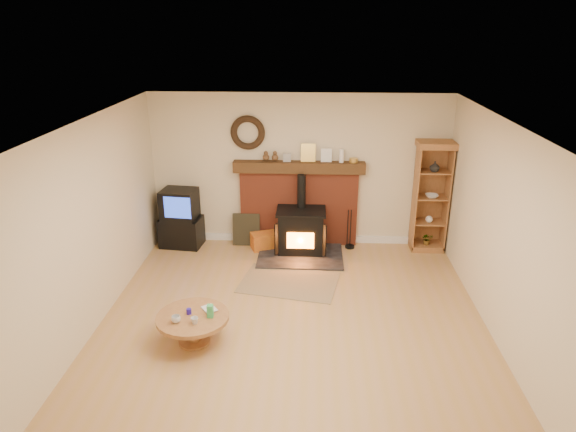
# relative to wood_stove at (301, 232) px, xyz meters

# --- Properties ---
(ground) EXTENTS (5.50, 5.50, 0.00)m
(ground) POSITION_rel_wood_stove_xyz_m (-0.05, -2.27, -0.37)
(ground) COLOR #B4884B
(ground) RESTS_ON ground
(room_shell) EXTENTS (5.02, 5.52, 2.61)m
(room_shell) POSITION_rel_wood_stove_xyz_m (-0.07, -2.18, 1.35)
(room_shell) COLOR beige
(room_shell) RESTS_ON ground
(chimney_breast) EXTENTS (2.20, 0.22, 1.78)m
(chimney_breast) POSITION_rel_wood_stove_xyz_m (-0.05, 0.39, 0.43)
(chimney_breast) COLOR #9B3E27
(chimney_breast) RESTS_ON ground
(wood_stove) EXTENTS (1.40, 1.00, 1.31)m
(wood_stove) POSITION_rel_wood_stove_xyz_m (0.00, 0.00, 0.00)
(wood_stove) COLOR black
(wood_stove) RESTS_ON ground
(area_rug) EXTENTS (1.57, 1.22, 0.01)m
(area_rug) POSITION_rel_wood_stove_xyz_m (-0.14, -1.08, -0.36)
(area_rug) COLOR brown
(area_rug) RESTS_ON ground
(tv_unit) EXTENTS (0.74, 0.56, 1.01)m
(tv_unit) POSITION_rel_wood_stove_xyz_m (-2.07, 0.19, 0.12)
(tv_unit) COLOR black
(tv_unit) RESTS_ON ground
(curio_cabinet) EXTENTS (0.60, 0.43, 1.88)m
(curio_cabinet) POSITION_rel_wood_stove_xyz_m (2.15, 0.28, 0.57)
(curio_cabinet) COLOR brown
(curio_cabinet) RESTS_ON ground
(firelog_box) EXTENTS (0.52, 0.42, 0.28)m
(firelog_box) POSITION_rel_wood_stove_xyz_m (-0.62, 0.13, -0.23)
(firelog_box) COLOR orange
(firelog_box) RESTS_ON ground
(leaning_painting) EXTENTS (0.47, 0.13, 0.56)m
(leaning_painting) POSITION_rel_wood_stove_xyz_m (-0.96, 0.28, -0.09)
(leaning_painting) COLOR black
(leaning_painting) RESTS_ON ground
(fire_tools) EXTENTS (0.16, 0.16, 0.70)m
(fire_tools) POSITION_rel_wood_stove_xyz_m (0.84, 0.23, -0.26)
(fire_tools) COLOR black
(fire_tools) RESTS_ON ground
(coffee_table) EXTENTS (0.87, 0.87, 0.53)m
(coffee_table) POSITION_rel_wood_stove_xyz_m (-1.23, -2.66, -0.06)
(coffee_table) COLOR brown
(coffee_table) RESTS_ON ground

